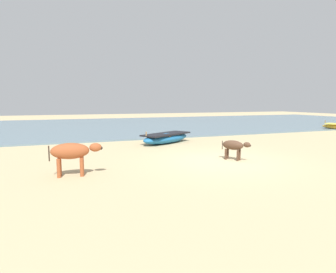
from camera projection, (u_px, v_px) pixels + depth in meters
ground at (220, 161)px, 10.17m from camera, size 80.00×80.00×0.00m
sea_water at (122, 125)px, 25.33m from camera, size 60.00×20.00×0.08m
fishing_boat_2 at (166, 138)px, 14.53m from camera, size 3.30×2.48×0.71m
cow_adult_rust at (72, 152)px, 8.06m from camera, size 1.47×0.54×0.95m
calf_near_dark at (234, 146)px, 10.31m from camera, size 0.76×1.01×0.71m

